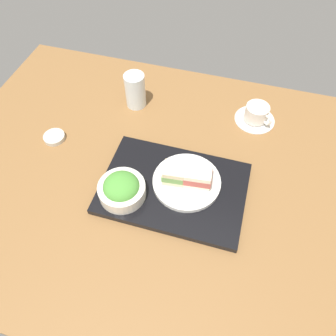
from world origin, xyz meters
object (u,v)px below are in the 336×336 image
object	(u,v)px
sandwich_near	(176,174)
salad_bowl	(122,189)
small_sauce_dish	(54,137)
sandwich_far	(198,177)
sandwich_plate	(187,182)
drinking_glass	(135,90)
coffee_cup	(256,115)

from	to	relation	value
sandwich_near	salad_bowl	bearing A→B (deg)	-147.85
sandwich_near	salad_bowl	xyz separation A→B (cm)	(-13.08, -8.22, -0.94)
small_sauce_dish	sandwich_near	bearing A→B (deg)	-8.66
sandwich_far	sandwich_near	bearing A→B (deg)	-174.23
sandwich_plate	drinking_glass	xyz separation A→B (cm)	(-25.23, 28.80, 3.48)
sandwich_near	salad_bowl	size ratio (longest dim) A/B	0.62
drinking_glass	salad_bowl	bearing A→B (deg)	-76.16
sandwich_plate	drinking_glass	distance (cm)	38.45
salad_bowl	small_sauce_dish	bearing A→B (deg)	153.29
coffee_cup	sandwich_far	bearing A→B (deg)	-111.77
sandwich_near	small_sauce_dish	bearing A→B (deg)	171.34
sandwich_plate	coffee_cup	bearing A→B (deg)	64.01
salad_bowl	coffee_cup	bearing A→B (deg)	52.07
small_sauce_dish	sandwich_far	bearing A→B (deg)	-6.91
sandwich_plate	drinking_glass	size ratio (longest dim) A/B	1.59
sandwich_far	coffee_cup	distance (cm)	34.52
sandwich_plate	salad_bowl	distance (cm)	18.30
sandwich_far	salad_bowl	world-z (taller)	salad_bowl
coffee_cup	small_sauce_dish	distance (cm)	66.25
sandwich_plate	coffee_cup	size ratio (longest dim) A/B	1.45
sandwich_far	salad_bowl	distance (cm)	20.98
sandwich_near	coffee_cup	bearing A→B (deg)	60.14
sandwich_plate	coffee_cup	world-z (taller)	coffee_cup
small_sauce_dish	coffee_cup	bearing A→B (deg)	23.20
salad_bowl	small_sauce_dish	xyz separation A→B (cm)	(-29.12, 14.65, -4.07)
coffee_cup	sandwich_near	bearing A→B (deg)	-119.86
sandwich_plate	sandwich_near	size ratio (longest dim) A/B	2.38
sandwich_far	small_sauce_dish	xyz separation A→B (cm)	(-48.13, 5.83, -5.14)
sandwich_plate	salad_bowl	size ratio (longest dim) A/B	1.49
sandwich_far	drinking_glass	world-z (taller)	drinking_glass
salad_bowl	drinking_glass	xyz separation A→B (cm)	(-9.19, 37.32, 1.23)
sandwich_plate	salad_bowl	world-z (taller)	salad_bowl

